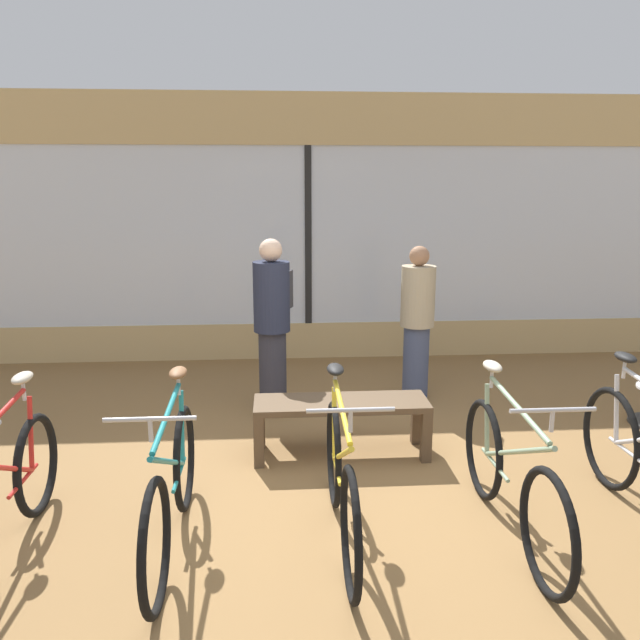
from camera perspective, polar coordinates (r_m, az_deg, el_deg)
ground_plane at (r=4.47m, az=1.51°, el=-16.67°), size 24.00×24.00×0.00m
shop_back_wall at (r=7.64m, az=-1.10°, el=8.48°), size 12.00×0.08×3.20m
bicycle_far_left at (r=4.24m, az=-26.83°, el=-14.11°), size 0.46×1.68×1.02m
bicycle_left at (r=3.95m, az=-13.39°, el=-14.78°), size 0.46×1.75×1.04m
bicycle_center at (r=3.92m, az=1.92°, el=-14.51°), size 0.46×1.71×1.04m
bicycle_right at (r=4.15m, az=17.02°, el=-13.64°), size 0.46×1.76×1.03m
display_bench at (r=5.08m, az=1.94°, el=-8.26°), size 1.40×0.44×0.46m
customer_near_rack at (r=6.32m, az=8.87°, el=-0.06°), size 0.43×0.43×1.57m
customer_by_window at (r=5.84m, az=-4.36°, el=-0.13°), size 0.43×0.54×1.68m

